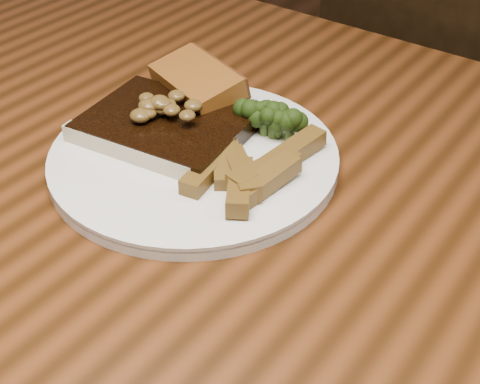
{
  "coord_description": "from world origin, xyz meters",
  "views": [
    {
      "loc": [
        0.29,
        -0.42,
        1.16
      ],
      "look_at": [
        -0.01,
        -0.01,
        0.78
      ],
      "focal_mm": 50.0,
      "sensor_mm": 36.0,
      "label": 1
    }
  ],
  "objects_px": {
    "steak": "(166,128)",
    "garlic_bread": "(197,96)",
    "potato_wedges": "(251,158)",
    "plate": "(194,159)",
    "dining_table": "(254,280)",
    "chair_far": "(430,162)"
  },
  "relations": [
    {
      "from": "plate",
      "to": "potato_wedges",
      "type": "xyz_separation_m",
      "value": [
        0.06,
        0.02,
        0.02
      ]
    },
    {
      "from": "dining_table",
      "to": "garlic_bread",
      "type": "xyz_separation_m",
      "value": [
        -0.16,
        0.11,
        0.12
      ]
    },
    {
      "from": "plate",
      "to": "steak",
      "type": "bearing_deg",
      "value": 170.01
    },
    {
      "from": "garlic_bread",
      "to": "potato_wedges",
      "type": "bearing_deg",
      "value": -8.98
    },
    {
      "from": "garlic_bread",
      "to": "steak",
      "type": "bearing_deg",
      "value": -58.91
    },
    {
      "from": "chair_far",
      "to": "garlic_bread",
      "type": "height_order",
      "value": "chair_far"
    },
    {
      "from": "chair_far",
      "to": "steak",
      "type": "xyz_separation_m",
      "value": [
        -0.11,
        -0.59,
        0.33
      ]
    },
    {
      "from": "dining_table",
      "to": "garlic_bread",
      "type": "bearing_deg",
      "value": 145.58
    },
    {
      "from": "garlic_bread",
      "to": "potato_wedges",
      "type": "relative_size",
      "value": 1.07
    },
    {
      "from": "steak",
      "to": "potato_wedges",
      "type": "xyz_separation_m",
      "value": [
        0.11,
        0.01,
        -0.0
      ]
    },
    {
      "from": "dining_table",
      "to": "plate",
      "type": "height_order",
      "value": "plate"
    },
    {
      "from": "dining_table",
      "to": "steak",
      "type": "bearing_deg",
      "value": 165.84
    },
    {
      "from": "steak",
      "to": "garlic_bread",
      "type": "distance_m",
      "value": 0.08
    },
    {
      "from": "plate",
      "to": "potato_wedges",
      "type": "relative_size",
      "value": 2.86
    },
    {
      "from": "plate",
      "to": "potato_wedges",
      "type": "distance_m",
      "value": 0.07
    },
    {
      "from": "chair_far",
      "to": "plate",
      "type": "xyz_separation_m",
      "value": [
        -0.07,
        -0.6,
        0.31
      ]
    },
    {
      "from": "steak",
      "to": "dining_table",
      "type": "bearing_deg",
      "value": -21.45
    },
    {
      "from": "chair_far",
      "to": "plate",
      "type": "distance_m",
      "value": 0.68
    },
    {
      "from": "dining_table",
      "to": "chair_far",
      "type": "distance_m",
      "value": 0.67
    },
    {
      "from": "dining_table",
      "to": "chair_far",
      "type": "relative_size",
      "value": 1.96
    },
    {
      "from": "steak",
      "to": "garlic_bread",
      "type": "bearing_deg",
      "value": 94.87
    },
    {
      "from": "dining_table",
      "to": "steak",
      "type": "xyz_separation_m",
      "value": [
        -0.15,
        0.04,
        0.12
      ]
    }
  ]
}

